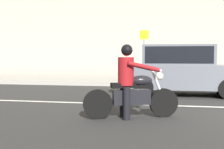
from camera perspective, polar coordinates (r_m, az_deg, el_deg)
motorcycle_with_rider_crimson at (r=6.50m, az=3.53°, el=-2.55°), size 1.99×0.94×1.58m
parked_sedan_slate_gray at (r=10.66m, az=13.07°, el=0.92°), size 4.23×1.82×1.72m
street_sign_post at (r=15.18m, az=6.06°, el=4.66°), size 0.44×0.08×2.52m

